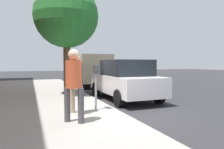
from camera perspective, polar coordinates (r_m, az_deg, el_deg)
ground_plane at (r=6.34m, az=2.98°, el=-11.73°), size 80.00×80.00×0.00m
sidewalk_slab at (r=5.79m, az=-25.87°, el=-12.72°), size 28.00×6.00×0.15m
parking_meter at (r=6.50m, az=-4.50°, el=-0.92°), size 0.36×0.12×1.41m
pedestrian_at_meter at (r=6.08m, az=-9.90°, el=-1.24°), size 0.49×0.38×1.73m
pedestrian_bystander at (r=5.17m, az=-10.54°, el=-1.28°), size 0.42×0.44×1.82m
parked_sedan_near at (r=9.21m, az=3.49°, el=-1.41°), size 4.41×1.98×1.77m
parked_van_far at (r=14.90m, az=-6.50°, el=1.71°), size 5.26×2.24×2.18m
street_tree at (r=10.16m, az=-12.51°, el=15.45°), size 2.97×2.97×5.17m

